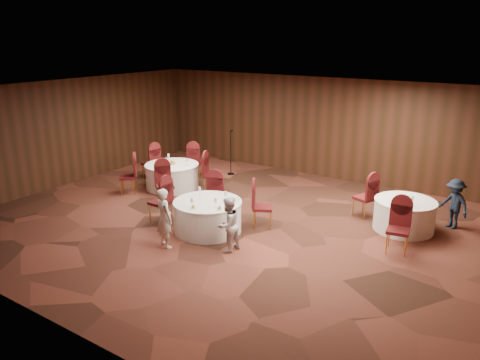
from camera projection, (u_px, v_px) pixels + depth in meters
The scene contains 15 objects.
ground at pixel (229, 223), 11.58m from camera, with size 12.00×12.00×0.00m, color black.
room_shell at pixel (228, 146), 10.99m from camera, with size 12.00×12.00×12.00m.
table_main at pixel (208, 216), 11.02m from camera, with size 1.61×1.61×0.74m.
table_left at pixel (172, 176), 14.13m from camera, with size 1.61×1.61×0.74m.
table_right at pixel (404, 215), 11.09m from camera, with size 1.43×1.43×0.74m.
chairs_main at pixel (213, 201), 11.66m from camera, with size 2.92×1.88×1.00m.
chairs_left at pixel (171, 172), 14.10m from camera, with size 3.07×3.12×1.00m.
chairs_right at pixel (380, 212), 10.90m from camera, with size 1.93×2.25×1.00m.
tabletop_main at pixel (212, 200), 10.70m from camera, with size 1.08×1.05×0.22m.
tabletop_left at pixel (172, 162), 14.00m from camera, with size 0.90×0.80×0.22m.
tabletop_right at pixel (412, 198), 10.64m from camera, with size 0.08×0.08×0.22m.
mic_stand at pixel (231, 162), 15.50m from camera, with size 0.24×0.24×1.49m.
woman_a at pixel (164, 218), 10.11m from camera, with size 0.49×0.32×1.34m, color silver.
woman_b at pixel (228, 225), 9.92m from camera, with size 0.59×0.46×1.21m, color silver.
man_c at pixel (454, 204), 11.13m from camera, with size 0.79×0.45×1.22m, color black.
Camera 1 is at (6.18, -8.78, 4.48)m, focal length 35.00 mm.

